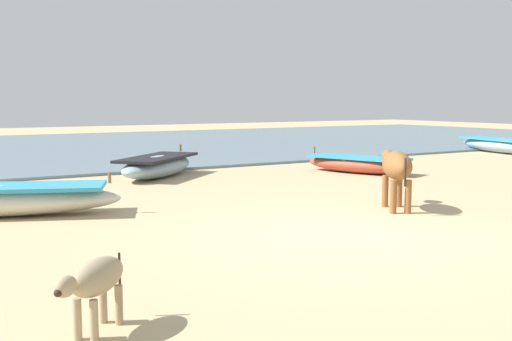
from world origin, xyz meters
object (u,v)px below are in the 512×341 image
Objects in this scene: fishing_boat_0 at (358,164)px; calf_near_dun at (96,280)px; fishing_boat_3 at (505,145)px; cow_adult_brown at (396,167)px; fishing_boat_2 at (158,166)px.

calf_near_dun is at bearing 109.20° from fishing_boat_0.
fishing_boat_0 reaches higher than calf_near_dun.
fishing_boat_3 is 21.14m from calf_near_dun.
fishing_boat_0 is 5.76m from cow_adult_brown.
fishing_boat_0 is 1.03× the size of fishing_boat_2.
calf_near_dun is at bearing -50.52° from fishing_boat_3.
fishing_boat_2 is 14.07m from fishing_boat_3.
fishing_boat_2 reaches higher than calf_near_dun.
calf_near_dun is (-18.75, -9.78, 0.17)m from fishing_boat_3.
calf_near_dun is (-4.68, -9.87, 0.17)m from fishing_boat_2.
fishing_boat_0 is 5.48m from fishing_boat_2.
cow_adult_brown is at bearing 126.17° from fishing_boat_0.
cow_adult_brown reaches higher than fishing_boat_0.
fishing_boat_3 reaches higher than calf_near_dun.
fishing_boat_2 is 10.92m from calf_near_dun.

